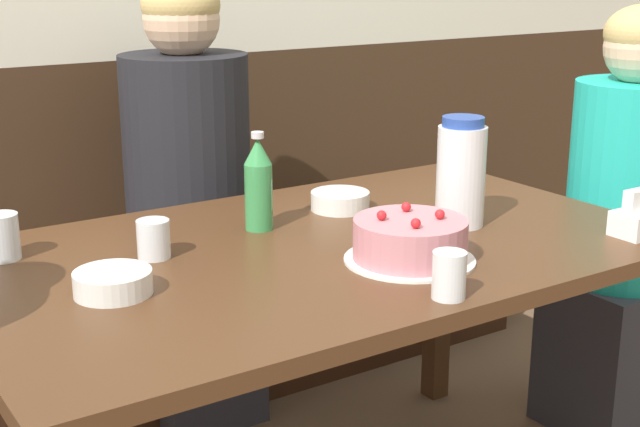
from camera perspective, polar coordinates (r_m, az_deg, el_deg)
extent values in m
cube|color=#3D2819|center=(2.85, -11.73, -0.57)|extent=(4.80, 0.04, 1.02)
cube|color=#381E11|center=(2.76, -9.67, -7.36)|extent=(2.48, 0.38, 0.45)
cube|color=#4C2D19|center=(1.90, -0.12, -2.49)|extent=(1.48, 0.89, 0.03)
cube|color=#4C2D19|center=(2.71, 7.58, -4.92)|extent=(0.06, 0.06, 0.69)
cylinder|color=white|center=(1.80, 5.75, -2.96)|extent=(0.26, 0.26, 0.01)
cylinder|color=#C67A84|center=(1.78, 5.79, -1.64)|extent=(0.23, 0.23, 0.08)
sphere|color=red|center=(1.71, 6.15, -0.63)|extent=(0.02, 0.02, 0.02)
sphere|color=red|center=(1.78, 7.68, -0.05)|extent=(0.02, 0.02, 0.02)
sphere|color=red|center=(1.82, 5.54, 0.43)|extent=(0.02, 0.02, 0.02)
sphere|color=red|center=(1.76, 3.97, -0.12)|extent=(0.02, 0.02, 0.02)
cylinder|color=white|center=(2.02, 9.00, 2.36)|extent=(0.11, 0.11, 0.23)
cylinder|color=#28479E|center=(2.00, 9.16, 5.83)|extent=(0.09, 0.09, 0.02)
cylinder|color=#388E4C|center=(1.98, -3.95, 1.07)|extent=(0.06, 0.06, 0.15)
cone|color=#388E4C|center=(1.96, -4.01, 4.00)|extent=(0.06, 0.06, 0.06)
cylinder|color=silver|center=(1.95, -4.03, 5.04)|extent=(0.03, 0.03, 0.01)
cube|color=white|center=(2.06, 19.71, -0.59)|extent=(0.11, 0.08, 0.05)
cylinder|color=white|center=(1.65, -13.12, -4.33)|extent=(0.14, 0.14, 0.04)
cylinder|color=white|center=(2.14, 1.30, 0.83)|extent=(0.14, 0.14, 0.04)
cylinder|color=silver|center=(1.60, 8.26, -3.93)|extent=(0.06, 0.06, 0.09)
cylinder|color=silver|center=(1.83, -10.61, -1.62)|extent=(0.07, 0.07, 0.08)
cylinder|color=silver|center=(1.90, -19.72, -1.41)|extent=(0.07, 0.07, 0.09)
cube|color=#33333D|center=(2.66, -8.01, -8.13)|extent=(0.30, 0.34, 0.45)
cylinder|color=black|center=(2.49, -8.48, 3.06)|extent=(0.35, 0.35, 0.61)
sphere|color=beige|center=(2.44, -8.87, 12.21)|extent=(0.21, 0.21, 0.21)
ellipsoid|color=tan|center=(2.43, -8.91, 13.06)|extent=(0.21, 0.21, 0.15)
cube|color=#33333D|center=(2.71, 18.20, -8.37)|extent=(0.34, 0.30, 0.45)
cylinder|color=#1EB2A3|center=(2.55, 19.17, 1.89)|extent=(0.32, 0.32, 0.55)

